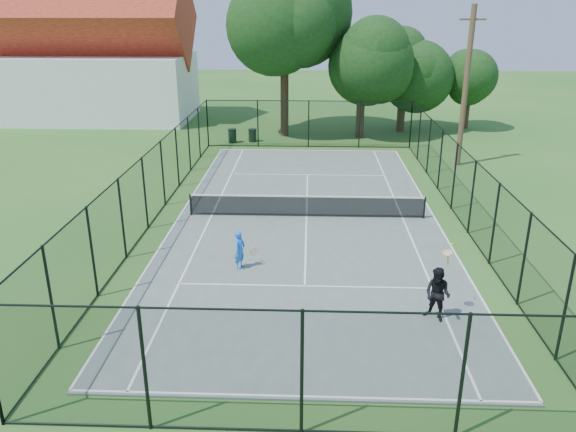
{
  "coord_description": "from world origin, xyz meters",
  "views": [
    {
      "loc": [
        0.1,
        -22.61,
        8.54
      ],
      "look_at": [
        -0.68,
        -3.0,
        1.2
      ],
      "focal_mm": 35.0,
      "sensor_mm": 36.0,
      "label": 1
    }
  ],
  "objects_px": {
    "trash_bin_left": "(232,136)",
    "player_blue": "(240,250)",
    "tennis_net": "(307,205)",
    "utility_pole": "(466,87)",
    "player_black": "(438,294)",
    "trash_bin_right": "(252,135)"
  },
  "relations": [
    {
      "from": "trash_bin_left",
      "to": "trash_bin_right",
      "type": "height_order",
      "value": "trash_bin_left"
    },
    {
      "from": "trash_bin_right",
      "to": "player_black",
      "type": "height_order",
      "value": "player_black"
    },
    {
      "from": "tennis_net",
      "to": "utility_pole",
      "type": "height_order",
      "value": "utility_pole"
    },
    {
      "from": "trash_bin_right",
      "to": "utility_pole",
      "type": "xyz_separation_m",
      "value": [
        12.35,
        -5.42,
        3.97
      ]
    },
    {
      "from": "utility_pole",
      "to": "player_blue",
      "type": "bearing_deg",
      "value": -127.48
    },
    {
      "from": "utility_pole",
      "to": "player_blue",
      "type": "height_order",
      "value": "utility_pole"
    },
    {
      "from": "utility_pole",
      "to": "player_black",
      "type": "height_order",
      "value": "utility_pole"
    },
    {
      "from": "tennis_net",
      "to": "trash_bin_left",
      "type": "height_order",
      "value": "tennis_net"
    },
    {
      "from": "tennis_net",
      "to": "trash_bin_left",
      "type": "bearing_deg",
      "value": 109.84
    },
    {
      "from": "trash_bin_right",
      "to": "player_black",
      "type": "distance_m",
      "value": 23.94
    },
    {
      "from": "trash_bin_left",
      "to": "trash_bin_right",
      "type": "xyz_separation_m",
      "value": [
        1.31,
        0.36,
        -0.03
      ]
    },
    {
      "from": "tennis_net",
      "to": "trash_bin_right",
      "type": "xyz_separation_m",
      "value": [
        -3.76,
        14.42,
        -0.14
      ]
    },
    {
      "from": "player_black",
      "to": "player_blue",
      "type": "bearing_deg",
      "value": 152.34
    },
    {
      "from": "utility_pole",
      "to": "player_blue",
      "type": "distance_m",
      "value": 18.18
    },
    {
      "from": "trash_bin_left",
      "to": "utility_pole",
      "type": "xyz_separation_m",
      "value": [
        13.66,
        -5.05,
        3.93
      ]
    },
    {
      "from": "player_black",
      "to": "trash_bin_left",
      "type": "bearing_deg",
      "value": 111.63
    },
    {
      "from": "tennis_net",
      "to": "player_black",
      "type": "distance_m",
      "value": 9.13
    },
    {
      "from": "tennis_net",
      "to": "utility_pole",
      "type": "relative_size",
      "value": 1.16
    },
    {
      "from": "trash_bin_left",
      "to": "player_blue",
      "type": "height_order",
      "value": "player_blue"
    },
    {
      "from": "tennis_net",
      "to": "player_black",
      "type": "bearing_deg",
      "value": -65.43
    },
    {
      "from": "tennis_net",
      "to": "player_blue",
      "type": "bearing_deg",
      "value": -113.59
    },
    {
      "from": "tennis_net",
      "to": "player_black",
      "type": "xyz_separation_m",
      "value": [
        3.79,
        -8.3,
        0.29
      ]
    }
  ]
}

